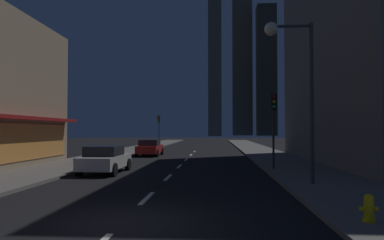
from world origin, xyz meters
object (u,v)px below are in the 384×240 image
(fire_hydrant_yellow_near, at_px, (369,209))
(fire_hydrant_far_left, at_px, (112,153))
(car_parked_far, at_px, (150,148))
(car_parked_near, at_px, (105,159))
(traffic_light_near_right, at_px, (274,114))
(street_lamp_right, at_px, (291,62))
(traffic_light_far_left, at_px, (159,124))

(fire_hydrant_yellow_near, relative_size, fire_hydrant_far_left, 1.00)
(car_parked_far, bearing_deg, fire_hydrant_yellow_near, -67.20)
(car_parked_near, xyz_separation_m, fire_hydrant_far_left, (-2.30, 8.85, -0.29))
(traffic_light_near_right, bearing_deg, street_lamp_right, -91.35)
(car_parked_far, xyz_separation_m, traffic_light_near_right, (9.10, -11.59, 2.45))
(car_parked_far, distance_m, traffic_light_near_right, 14.94)
(fire_hydrant_far_left, bearing_deg, fire_hydrant_yellow_near, -57.82)
(traffic_light_near_right, bearing_deg, traffic_light_far_left, 111.40)
(traffic_light_far_left, distance_m, street_lamp_right, 34.95)
(car_parked_near, bearing_deg, fire_hydrant_far_left, 104.57)
(car_parked_near, bearing_deg, traffic_light_near_right, 6.98)
(fire_hydrant_yellow_near, height_order, traffic_light_near_right, traffic_light_near_right)
(traffic_light_far_left, bearing_deg, fire_hydrant_yellow_near, -73.74)
(car_parked_near, height_order, street_lamp_right, street_lamp_right)
(car_parked_near, bearing_deg, fire_hydrant_yellow_near, -46.19)
(traffic_light_far_left, bearing_deg, fire_hydrant_far_left, -91.13)
(fire_hydrant_yellow_near, bearing_deg, traffic_light_far_left, 106.26)
(car_parked_near, distance_m, traffic_light_near_right, 9.49)
(car_parked_far, relative_size, street_lamp_right, 0.64)
(traffic_light_near_right, height_order, street_lamp_right, street_lamp_right)
(fire_hydrant_yellow_near, xyz_separation_m, traffic_light_far_left, (-11.40, 39.08, 2.74))
(car_parked_far, distance_m, fire_hydrant_yellow_near, 24.52)
(car_parked_near, xyz_separation_m, street_lamp_right, (8.98, -3.98, 4.33))
(car_parked_far, relative_size, fire_hydrant_far_left, 6.48)
(fire_hydrant_yellow_near, bearing_deg, car_parked_near, 133.81)
(traffic_light_far_left, bearing_deg, car_parked_far, -83.42)
(fire_hydrant_yellow_near, relative_size, traffic_light_far_left, 0.16)
(traffic_light_near_right, xyz_separation_m, street_lamp_right, (-0.12, -5.10, 1.87))
(street_lamp_right, bearing_deg, car_parked_far, 118.29)
(traffic_light_near_right, bearing_deg, car_parked_far, 128.15)
(fire_hydrant_far_left, xyz_separation_m, street_lamp_right, (11.28, -12.83, 4.61))
(fire_hydrant_far_left, xyz_separation_m, traffic_light_far_left, (0.40, 20.33, 2.74))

